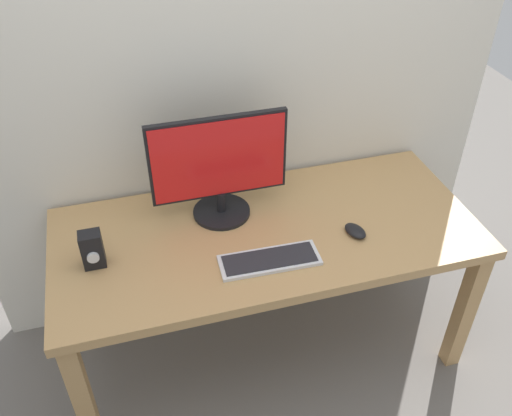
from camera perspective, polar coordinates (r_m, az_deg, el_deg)
The scene contains 7 objects.
ground_plane at distance 2.75m, azimuth 0.94°, elevation -13.78°, with size 6.00×6.00×0.00m, color slate.
wall_back at distance 2.21m, azimuth -1.98°, elevation 20.56°, with size 2.36×0.04×3.00m, color silver.
desk at distance 2.29m, azimuth 1.10°, elevation -3.89°, with size 1.72×0.76×0.72m.
monitor at distance 2.19m, azimuth -3.84°, elevation 4.33°, with size 0.55×0.24×0.45m.
keyboard_primary at distance 2.09m, azimuth 1.41°, elevation -5.39°, with size 0.39×0.15×0.02m.
mouse at distance 2.24m, azimuth 10.23°, elevation -2.34°, with size 0.07×0.10×0.03m, color black.
audio_controller at distance 2.12m, azimuth -16.57°, elevation -4.15°, with size 0.08×0.08×0.15m.
Camera 1 is at (-0.51, -1.63, 2.16)m, focal length 38.69 mm.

